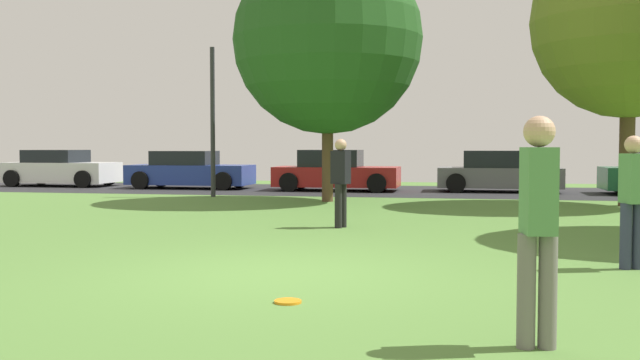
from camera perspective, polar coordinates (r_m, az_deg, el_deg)
The scene contains 13 objects.
ground_plane at distance 8.59m, azimuth -3.66°, elevation -7.55°, with size 44.00×44.00×0.00m, color #547F38.
road_strip at distance 24.31m, azimuth 6.25°, elevation -0.88°, with size 44.00×6.40×0.01m, color #28282B.
oak_tree_center at distance 19.77m, azimuth 0.61°, elevation 11.21°, with size 5.18×5.18×7.04m.
maple_tree_near at distance 19.96m, azimuth 23.61°, elevation 11.57°, with size 4.90×4.90×7.13m.
person_catcher at distance 13.30m, azimuth 1.67°, elevation 0.10°, with size 0.38×0.33×1.67m.
person_bystander at distance 5.60m, azimuth 17.11°, elevation -3.04°, with size 0.30×0.35×1.76m.
person_walking at distance 9.62m, azimuth 23.82°, elevation -1.16°, with size 0.30×0.37×1.66m.
frisbee_disc at distance 7.05m, azimuth -2.60°, elevation -9.72°, with size 0.27×0.27×0.03m, color orange.
parked_car_white at distance 28.86m, azimuth -20.15°, elevation 0.81°, with size 4.15×2.08×1.38m.
parked_car_blue at distance 26.05m, azimuth -10.45°, elevation 0.71°, with size 4.40×1.97×1.35m.
parked_car_red at distance 24.33m, azimuth 1.26°, elevation 0.64°, with size 4.22×2.06×1.40m.
parked_car_grey at distance 24.48m, azimuth 14.06°, elevation 0.55°, with size 4.01×2.01×1.38m.
street_lamp_post at distance 21.69m, azimuth -8.62°, elevation 4.61°, with size 0.14×0.14×4.50m, color #2D2D33.
Camera 1 is at (2.22, -8.16, 1.54)m, focal length 39.84 mm.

